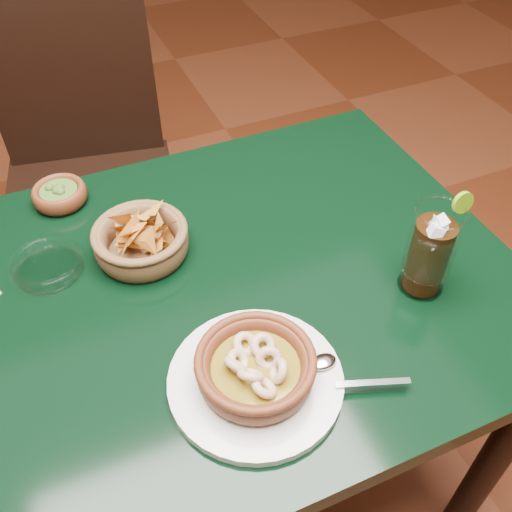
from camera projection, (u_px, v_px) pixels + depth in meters
name	position (u px, v px, depth m)	size (l,w,h in m)	color
ground	(204.00, 483.00, 1.50)	(7.00, 7.00, 0.00)	#471C0C
dining_table	(181.00, 332.00, 1.04)	(1.20, 0.80, 0.75)	black
dining_chair	(88.00, 170.00, 1.56)	(0.53, 0.53, 0.99)	black
shrimp_plate	(256.00, 371.00, 0.82)	(0.34, 0.26, 0.08)	silver
chip_basket	(141.00, 240.00, 1.02)	(0.20, 0.20, 0.12)	brown
guacamole_ramekin	(60.00, 194.00, 1.13)	(0.13, 0.13, 0.04)	#522211
cola_drink	(430.00, 251.00, 0.93)	(0.17, 0.17, 0.19)	white
glass_ashtray	(48.00, 265.00, 1.00)	(0.14, 0.14, 0.03)	white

